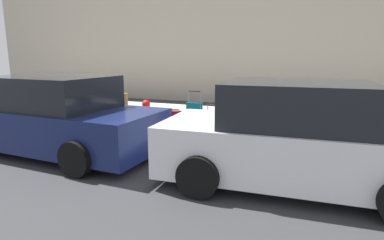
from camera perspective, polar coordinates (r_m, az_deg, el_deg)
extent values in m
plane|color=#333335|center=(8.20, -13.09, -3.27)|extent=(40.00, 40.00, 0.00)
cube|color=#ADA89E|center=(10.28, -5.27, 0.36)|extent=(18.00, 5.00, 0.14)
cube|color=#59601E|center=(7.42, 15.62, -0.95)|extent=(0.42, 0.20, 0.72)
cube|color=black|center=(7.42, 15.62, -0.95)|extent=(0.43, 0.04, 0.74)
cylinder|color=gray|center=(7.32, 17.20, 2.48)|extent=(0.02, 0.02, 0.20)
cylinder|color=gray|center=(7.36, 14.43, 2.67)|extent=(0.02, 0.02, 0.20)
cylinder|color=black|center=(7.33, 15.86, 3.36)|extent=(0.36, 0.03, 0.02)
cylinder|color=black|center=(7.49, 16.88, -3.60)|extent=(0.04, 0.02, 0.04)
cylinder|color=black|center=(7.52, 14.09, -3.37)|extent=(0.04, 0.02, 0.04)
cube|color=black|center=(7.54, 11.35, -0.78)|extent=(0.46, 0.24, 0.67)
cube|color=black|center=(7.54, 11.35, -0.78)|extent=(0.46, 0.08, 0.68)
cylinder|color=gray|center=(7.42, 12.89, 1.74)|extent=(0.02, 0.02, 0.04)
cylinder|color=gray|center=(7.52, 10.04, 1.99)|extent=(0.02, 0.02, 0.04)
cylinder|color=black|center=(7.47, 11.46, 2.02)|extent=(0.39, 0.06, 0.02)
cylinder|color=black|center=(7.56, 12.70, -3.23)|extent=(0.05, 0.02, 0.04)
cylinder|color=black|center=(7.66, 9.83, -2.92)|extent=(0.05, 0.02, 0.04)
cube|color=#9EA0A8|center=(7.61, 7.26, -1.00)|extent=(0.36, 0.24, 0.55)
cube|color=black|center=(7.61, 7.26, -1.00)|extent=(0.37, 0.05, 0.56)
cylinder|color=gray|center=(7.50, 8.45, 1.77)|extent=(0.02, 0.02, 0.22)
cylinder|color=gray|center=(7.57, 6.23, 1.91)|extent=(0.02, 0.02, 0.22)
cylinder|color=black|center=(7.51, 7.36, 2.66)|extent=(0.30, 0.03, 0.02)
cylinder|color=black|center=(7.63, 8.35, -2.93)|extent=(0.04, 0.02, 0.04)
cylinder|color=black|center=(7.70, 6.09, -2.74)|extent=(0.04, 0.02, 0.04)
cube|color=navy|center=(7.75, 3.75, -0.84)|extent=(0.38, 0.29, 0.51)
cube|color=black|center=(7.75, 3.75, -0.84)|extent=(0.36, 0.08, 0.52)
cylinder|color=gray|center=(7.62, 4.80, 1.77)|extent=(0.02, 0.02, 0.23)
cylinder|color=gray|center=(7.74, 2.79, 1.94)|extent=(0.02, 0.02, 0.23)
cylinder|color=black|center=(7.66, 3.80, 2.72)|extent=(0.29, 0.05, 0.02)
cylinder|color=black|center=(7.75, 4.76, -2.63)|extent=(0.05, 0.02, 0.04)
cylinder|color=black|center=(7.86, 2.72, -2.39)|extent=(0.05, 0.02, 0.04)
cube|color=#0F606B|center=(7.92, 0.44, 0.43)|extent=(0.37, 0.20, 0.77)
cube|color=black|center=(7.92, 0.44, 0.43)|extent=(0.38, 0.04, 0.79)
cylinder|color=gray|center=(7.79, 1.51, 4.15)|extent=(0.02, 0.02, 0.28)
cylinder|color=gray|center=(7.89, -0.61, 4.25)|extent=(0.02, 0.02, 0.28)
cylinder|color=black|center=(7.82, 0.45, 5.20)|extent=(0.31, 0.03, 0.02)
cylinder|color=black|center=(7.95, 1.51, -2.22)|extent=(0.04, 0.02, 0.04)
cylinder|color=black|center=(8.06, -0.63, -2.03)|extent=(0.04, 0.02, 0.04)
cube|color=maroon|center=(8.02, -3.51, -0.28)|extent=(0.43, 0.20, 0.55)
cube|color=black|center=(8.02, -3.51, -0.28)|extent=(0.44, 0.04, 0.56)
cylinder|color=gray|center=(7.89, -2.32, 1.72)|extent=(0.02, 0.02, 0.04)
cylinder|color=gray|center=(8.04, -4.74, 1.88)|extent=(0.02, 0.02, 0.04)
cylinder|color=black|center=(7.96, -3.54, 1.94)|extent=(0.37, 0.02, 0.02)
cylinder|color=black|center=(8.00, -2.25, -2.15)|extent=(0.04, 0.02, 0.04)
cylinder|color=black|center=(8.15, -4.71, -1.91)|extent=(0.04, 0.02, 0.04)
cylinder|color=red|center=(8.44, -8.22, 0.48)|extent=(0.20, 0.20, 0.62)
sphere|color=red|center=(8.37, -8.29, 2.91)|extent=(0.21, 0.21, 0.21)
cylinder|color=red|center=(8.50, -9.11, 0.76)|extent=(0.09, 0.10, 0.09)
cylinder|color=red|center=(8.36, -7.33, 0.62)|extent=(0.09, 0.10, 0.09)
cylinder|color=brown|center=(8.56, -11.90, 1.60)|extent=(0.14, 0.14, 0.94)
cube|color=silver|center=(5.28, 17.97, -5.17)|extent=(4.30, 2.05, 0.81)
cube|color=black|center=(5.13, 18.48, 2.80)|extent=(2.27, 1.80, 0.67)
cylinder|color=black|center=(4.67, 1.14, -10.19)|extent=(0.65, 0.25, 0.64)
cylinder|color=black|center=(6.38, 6.10, -4.28)|extent=(0.65, 0.25, 0.64)
cylinder|color=black|center=(6.39, 29.78, -5.76)|extent=(0.65, 0.25, 0.64)
cube|color=#141E4C|center=(7.37, -23.56, -0.98)|extent=(4.78, 2.04, 0.80)
cube|color=black|center=(7.26, -24.02, 4.66)|extent=(2.52, 1.79, 0.66)
cylinder|color=black|center=(9.09, -25.43, -0.58)|extent=(0.65, 0.25, 0.64)
cylinder|color=black|center=(5.79, -20.19, -6.60)|extent=(0.65, 0.25, 0.64)
cylinder|color=black|center=(7.17, -9.92, -2.61)|extent=(0.65, 0.25, 0.64)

